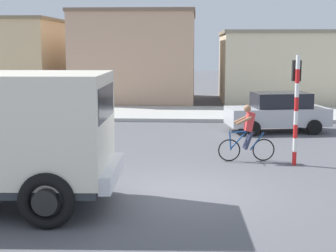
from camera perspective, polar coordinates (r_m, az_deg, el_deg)
ground_plane at (r=12.23m, az=2.07°, el=-7.42°), size 120.00×120.00×0.00m
sidewalk_far at (r=25.66m, az=2.65°, el=1.42°), size 80.00×5.00×0.16m
cyclist at (r=15.44m, az=8.89°, el=-0.78°), size 1.72×0.52×1.72m
traffic_light_pole at (r=15.12m, az=14.22°, el=3.45°), size 0.24×0.43×3.20m
car_red_near at (r=20.98m, az=12.24°, el=1.56°), size 4.23×2.38×1.60m
building_mid_block at (r=32.23m, az=-3.45°, el=7.75°), size 7.23×8.13×5.53m
building_corner_right at (r=32.97m, az=14.10°, el=6.50°), size 9.34×7.97×4.35m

